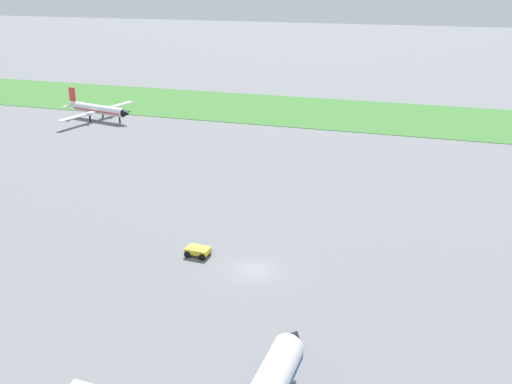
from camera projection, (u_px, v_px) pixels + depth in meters
ground_plane at (253, 270)px, 54.64m from camera, size 600.00×600.00×0.00m
grass_taxiway_strip at (351, 114)px, 115.67m from camera, size 360.00×28.00×0.08m
airplane_taxiing_turboprop at (98, 109)px, 110.84m from camera, size 16.68×19.36×5.87m
baggage_cart_near_gate at (198, 251)px, 57.30m from camera, size 2.48×1.88×0.90m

